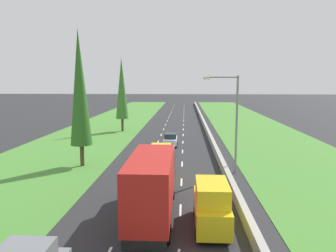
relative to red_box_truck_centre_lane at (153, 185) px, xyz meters
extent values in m
plane|color=#28282B|center=(-0.05, 40.43, -2.18)|extent=(300.00, 300.00, 0.00)
cube|color=#478433|center=(-12.70, 40.43, -2.16)|extent=(14.00, 140.00, 0.04)
cube|color=#478433|center=(14.30, 40.43, -2.16)|extent=(14.00, 140.00, 0.04)
cube|color=#9E9B93|center=(5.65, 40.43, -1.76)|extent=(0.44, 120.00, 0.85)
cube|color=white|center=(-1.80, 1.43, -2.18)|extent=(0.14, 2.00, 0.01)
cube|color=white|center=(-1.80, 7.43, -2.18)|extent=(0.14, 2.00, 0.01)
cube|color=white|center=(-1.80, 13.43, -2.18)|extent=(0.14, 2.00, 0.01)
cube|color=white|center=(-1.80, 19.43, -2.18)|extent=(0.14, 2.00, 0.01)
cube|color=white|center=(-1.80, 25.43, -2.18)|extent=(0.14, 2.00, 0.01)
cube|color=white|center=(-1.80, 31.43, -2.18)|extent=(0.14, 2.00, 0.01)
cube|color=white|center=(-1.80, 37.43, -2.18)|extent=(0.14, 2.00, 0.01)
cube|color=white|center=(-1.80, 43.43, -2.18)|extent=(0.14, 2.00, 0.01)
cube|color=white|center=(-1.80, 49.43, -2.18)|extent=(0.14, 2.00, 0.01)
cube|color=white|center=(-1.80, 55.43, -2.18)|extent=(0.14, 2.00, 0.01)
cube|color=white|center=(-1.80, 61.43, -2.18)|extent=(0.14, 2.00, 0.01)
cube|color=white|center=(-1.80, 67.43, -2.18)|extent=(0.14, 2.00, 0.01)
cube|color=white|center=(-1.80, 73.43, -2.18)|extent=(0.14, 2.00, 0.01)
cube|color=white|center=(-1.80, 79.43, -2.18)|extent=(0.14, 2.00, 0.01)
cube|color=white|center=(-1.80, 85.43, -2.18)|extent=(0.14, 2.00, 0.01)
cube|color=white|center=(-1.80, 91.43, -2.18)|extent=(0.14, 2.00, 0.01)
cube|color=white|center=(-1.80, 97.43, -2.18)|extent=(0.14, 2.00, 0.01)
cube|color=white|center=(1.70, 1.43, -2.18)|extent=(0.14, 2.00, 0.01)
cube|color=white|center=(1.70, 7.43, -2.18)|extent=(0.14, 2.00, 0.01)
cube|color=white|center=(1.70, 13.43, -2.18)|extent=(0.14, 2.00, 0.01)
cube|color=white|center=(1.70, 19.43, -2.18)|extent=(0.14, 2.00, 0.01)
cube|color=white|center=(1.70, 25.43, -2.18)|extent=(0.14, 2.00, 0.01)
cube|color=white|center=(1.70, 31.43, -2.18)|extent=(0.14, 2.00, 0.01)
cube|color=white|center=(1.70, 37.43, -2.18)|extent=(0.14, 2.00, 0.01)
cube|color=white|center=(1.70, 43.43, -2.18)|extent=(0.14, 2.00, 0.01)
cube|color=white|center=(1.70, 49.43, -2.18)|extent=(0.14, 2.00, 0.01)
cube|color=white|center=(1.70, 55.43, -2.18)|extent=(0.14, 2.00, 0.01)
cube|color=white|center=(1.70, 61.43, -2.18)|extent=(0.14, 2.00, 0.01)
cube|color=white|center=(1.70, 67.43, -2.18)|extent=(0.14, 2.00, 0.01)
cube|color=white|center=(1.70, 73.43, -2.18)|extent=(0.14, 2.00, 0.01)
cube|color=white|center=(1.70, 79.43, -2.18)|extent=(0.14, 2.00, 0.01)
cube|color=white|center=(1.70, 85.43, -2.18)|extent=(0.14, 2.00, 0.01)
cube|color=white|center=(1.70, 91.43, -2.18)|extent=(0.14, 2.00, 0.01)
cube|color=white|center=(1.70, 97.43, -2.18)|extent=(0.14, 2.00, 0.01)
cube|color=black|center=(0.00, 0.20, -1.58)|extent=(2.20, 9.40, 0.56)
cube|color=maroon|center=(0.00, 3.80, -0.05)|extent=(2.40, 2.20, 2.50)
cube|color=#B21E19|center=(0.00, -0.90, 0.35)|extent=(2.44, 7.20, 3.30)
cylinder|color=black|center=(-1.12, 3.50, -1.86)|extent=(0.22, 0.64, 0.64)
cylinder|color=black|center=(1.12, 3.50, -1.86)|extent=(0.22, 0.64, 0.64)
cylinder|color=black|center=(-1.12, -1.98, -1.86)|extent=(0.22, 0.64, 0.64)
cylinder|color=black|center=(1.12, -1.98, -1.86)|extent=(0.22, 0.64, 0.64)
cylinder|color=black|center=(-1.12, -3.06, -1.86)|extent=(0.22, 0.64, 0.64)
cylinder|color=black|center=(1.12, -3.06, -1.86)|extent=(0.22, 0.64, 0.64)
cube|color=yellow|center=(-0.20, 9.13, -1.16)|extent=(1.90, 4.90, 1.40)
cube|color=yellow|center=(-0.20, 8.83, 0.09)|extent=(1.80, 3.10, 1.10)
cylinder|color=black|center=(-1.07, 10.65, -1.86)|extent=(0.22, 0.64, 0.64)
cylinder|color=black|center=(0.67, 10.65, -1.86)|extent=(0.22, 0.64, 0.64)
cylinder|color=black|center=(-1.07, 7.61, -1.86)|extent=(0.22, 0.64, 0.64)
cylinder|color=black|center=(0.67, 7.61, -1.86)|extent=(0.22, 0.64, 0.64)
cube|color=yellow|center=(3.53, -1.02, -1.16)|extent=(1.90, 4.90, 1.40)
cube|color=yellow|center=(3.53, -1.32, 0.09)|extent=(1.80, 3.10, 1.10)
cylinder|color=black|center=(2.66, 0.50, -1.86)|extent=(0.22, 0.64, 0.64)
cylinder|color=black|center=(4.40, 0.50, -1.86)|extent=(0.22, 0.64, 0.64)
cylinder|color=black|center=(2.66, -2.54, -1.86)|extent=(0.22, 0.64, 0.64)
cylinder|color=black|center=(4.40, -2.54, -1.86)|extent=(0.22, 0.64, 0.64)
cube|color=white|center=(-0.12, 15.69, -1.50)|extent=(1.76, 4.50, 0.72)
cube|color=#19232D|center=(-0.12, 15.54, -0.84)|extent=(1.56, 1.90, 0.60)
cylinder|color=black|center=(-0.92, 17.09, -1.86)|extent=(0.22, 0.64, 0.64)
cylinder|color=black|center=(0.68, 17.09, -1.86)|extent=(0.22, 0.64, 0.64)
cylinder|color=black|center=(-0.92, 14.30, -1.86)|extent=(0.22, 0.64, 0.64)
cylinder|color=black|center=(0.68, 14.30, -1.86)|extent=(0.22, 0.64, 0.64)
cube|color=white|center=(0.10, 22.74, -1.48)|extent=(1.68, 3.90, 0.76)
cube|color=#19232D|center=(0.10, 22.44, -0.78)|extent=(1.52, 1.60, 0.64)
cylinder|color=black|center=(-0.66, 23.95, -1.86)|extent=(0.22, 0.64, 0.64)
cylinder|color=black|center=(0.86, 23.95, -1.86)|extent=(0.22, 0.64, 0.64)
cylinder|color=black|center=(-0.66, 21.53, -1.86)|extent=(0.22, 0.64, 0.64)
cylinder|color=black|center=(0.86, 21.53, -1.86)|extent=(0.22, 0.64, 0.64)
cylinder|color=#4C3823|center=(-8.34, 12.17, -1.08)|extent=(0.41, 0.41, 2.20)
cone|color=#2D6623|center=(-8.34, 12.17, 5.68)|extent=(2.14, 2.14, 11.32)
cylinder|color=#4C3823|center=(-8.63, 34.81, -1.08)|extent=(0.40, 0.40, 2.20)
cone|color=#3D752D|center=(-8.63, 34.81, 5.11)|extent=(2.11, 2.11, 10.19)
cylinder|color=gray|center=(6.70, 10.56, 2.32)|extent=(0.20, 0.20, 9.00)
cylinder|color=gray|center=(5.30, 10.56, 6.67)|extent=(2.80, 0.12, 0.12)
cube|color=silver|center=(3.90, 10.56, 6.57)|extent=(0.60, 0.28, 0.20)
camera|label=1|loc=(1.95, -19.02, 6.34)|focal=34.50mm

